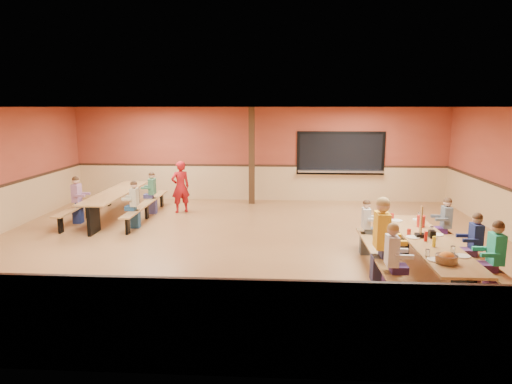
{
  "coord_description": "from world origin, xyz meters",
  "views": [
    {
      "loc": [
        0.78,
        -9.66,
        3.01
      ],
      "look_at": [
        0.19,
        0.22,
        1.15
      ],
      "focal_mm": 32.0,
      "sensor_mm": 36.0,
      "label": 1
    }
  ],
  "objects": [
    {
      "name": "condiment_ketchup",
      "position": [
        3.23,
        -1.98,
        0.82
      ],
      "size": [
        0.06,
        0.06,
        0.17
      ],
      "primitive_type": "cylinder",
      "color": "#B2140F",
      "rests_on": "cafeteria_table_main"
    },
    {
      "name": "seated_child_green_sec",
      "position": [
        -2.92,
        2.85,
        0.59
      ],
      "size": [
        0.36,
        0.29,
        1.18
      ],
      "primitive_type": null,
      "color": "#3B785A",
      "rests_on": "ground"
    },
    {
      "name": "place_settings",
      "position": [
        3.31,
        -1.88,
        0.8
      ],
      "size": [
        0.65,
        3.3,
        0.11
      ],
      "primitive_type": null,
      "color": "beige",
      "rests_on": "cafeteria_table_main"
    },
    {
      "name": "seated_child_char_right",
      "position": [
        4.14,
        -0.36,
        0.58
      ],
      "size": [
        0.35,
        0.29,
        1.17
      ],
      "primitive_type": null,
      "color": "#535A5F",
      "rests_on": "ground"
    },
    {
      "name": "kitchen_pass_through",
      "position": [
        2.6,
        4.96,
        1.49
      ],
      "size": [
        2.78,
        0.28,
        1.38
      ],
      "color": "black",
      "rests_on": "ground"
    },
    {
      "name": "structural_post",
      "position": [
        -0.2,
        4.4,
        1.5
      ],
      "size": [
        0.18,
        0.18,
        3.0
      ],
      "primitive_type": "cube",
      "color": "#311F10",
      "rests_on": "ground"
    },
    {
      "name": "seated_child_navy_right",
      "position": [
        4.14,
        -1.82,
        0.59
      ],
      "size": [
        0.36,
        0.29,
        1.19
      ],
      "primitive_type": null,
      "color": "#17204E",
      "rests_on": "ground"
    },
    {
      "name": "standing_woman",
      "position": [
        -2.16,
        3.06,
        0.74
      ],
      "size": [
        0.65,
        0.59,
        1.49
      ],
      "primitive_type": "imported",
      "rotation": [
        0.0,
        0.0,
        3.68
      ],
      "color": "#A11217",
      "rests_on": "ground"
    },
    {
      "name": "seated_adult_yellow",
      "position": [
        2.49,
        -1.97,
        0.73
      ],
      "size": [
        0.49,
        0.4,
        1.47
      ],
      "primitive_type": null,
      "color": "yellow",
      "rests_on": "ground"
    },
    {
      "name": "ground",
      "position": [
        0.0,
        0.0,
        0.0
      ],
      "size": [
        12.0,
        12.0,
        0.0
      ],
      "primitive_type": "plane",
      "color": "brown",
      "rests_on": "ground"
    },
    {
      "name": "punch_pitcher",
      "position": [
        3.42,
        -1.03,
        0.85
      ],
      "size": [
        0.16,
        0.16,
        0.22
      ],
      "primitive_type": "cylinder",
      "color": "red",
      "rests_on": "cafeteria_table_main"
    },
    {
      "name": "cafeteria_table_main",
      "position": [
        3.31,
        -1.88,
        0.53
      ],
      "size": [
        1.91,
        3.7,
        0.74
      ],
      "color": "olive",
      "rests_on": "ground"
    },
    {
      "name": "seated_child_white_left",
      "position": [
        2.49,
        -2.75,
        0.61
      ],
      "size": [
        0.38,
        0.31,
        1.23
      ],
      "primitive_type": null,
      "color": "white",
      "rests_on": "ground"
    },
    {
      "name": "seated_child_tan_sec",
      "position": [
        -2.92,
        1.29,
        0.59
      ],
      "size": [
        0.35,
        0.29,
        1.18
      ],
      "primitive_type": null,
      "color": "tan",
      "rests_on": "ground"
    },
    {
      "name": "seated_child_teal_right",
      "position": [
        4.14,
        -2.58,
        0.62
      ],
      "size": [
        0.39,
        0.32,
        1.24
      ],
      "primitive_type": null,
      "color": "#21A77F",
      "rests_on": "ground"
    },
    {
      "name": "condiment_mustard",
      "position": [
        3.27,
        -2.29,
        0.82
      ],
      "size": [
        0.06,
        0.06,
        0.17
      ],
      "primitive_type": "cylinder",
      "color": "yellow",
      "rests_on": "cafeteria_table_main"
    },
    {
      "name": "chip_bowl",
      "position": [
        3.2,
        -3.1,
        0.81
      ],
      "size": [
        0.32,
        0.32,
        0.15
      ],
      "primitive_type": null,
      "color": "orange",
      "rests_on": "cafeteria_table_main"
    },
    {
      "name": "cafeteria_table_second",
      "position": [
        -3.75,
        2.25,
        0.53
      ],
      "size": [
        1.91,
        3.7,
        0.74
      ],
      "color": "olive",
      "rests_on": "ground"
    },
    {
      "name": "room_envelope",
      "position": [
        0.0,
        0.0,
        0.69
      ],
      "size": [
        12.04,
        10.04,
        3.02
      ],
      "color": "#983F2C",
      "rests_on": "ground"
    },
    {
      "name": "seated_child_purple_sec",
      "position": [
        -4.57,
        1.66,
        0.61
      ],
      "size": [
        0.37,
        0.31,
        1.22
      ],
      "primitive_type": null,
      "color": "gray",
      "rests_on": "ground"
    },
    {
      "name": "napkin_dispenser",
      "position": [
        3.41,
        -1.76,
        0.8
      ],
      "size": [
        0.1,
        0.14,
        0.13
      ],
      "primitive_type": "cube",
      "color": "black",
      "rests_on": "cafeteria_table_main"
    },
    {
      "name": "seated_child_grey_left",
      "position": [
        2.49,
        -0.48,
        0.57
      ],
      "size": [
        0.33,
        0.27,
        1.13
      ],
      "primitive_type": null,
      "color": "silver",
      "rests_on": "ground"
    },
    {
      "name": "table_paddle",
      "position": [
        3.21,
        -1.74,
        0.88
      ],
      "size": [
        0.16,
        0.16,
        0.56
      ],
      "color": "black",
      "rests_on": "cafeteria_table_main"
    }
  ]
}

